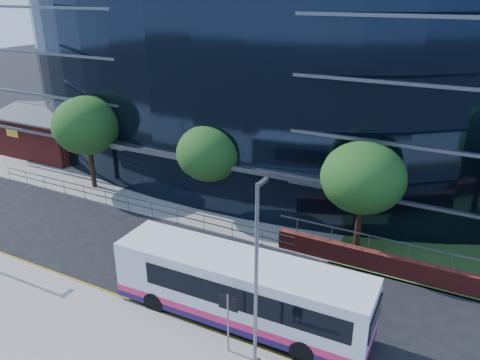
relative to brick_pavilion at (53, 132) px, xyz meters
The scene contains 14 objects.
ground 25.88m from the brick_pavilion, 31.53° to the right, with size 200.00×200.00×0.00m, color black.
kerb 26.41m from the brick_pavilion, 33.38° to the right, with size 80.00×0.25×0.16m, color gray.
yellow_line_outer 26.31m from the brick_pavilion, 33.02° to the right, with size 80.00×0.08×0.01m, color gold.
yellow_line_inner 26.23m from the brick_pavilion, 32.74° to the right, with size 80.00×0.08×0.01m, color gold.
far_forecourt 16.30m from the brick_pavilion, ahead, with size 50.00×8.00×0.10m, color gray.
glass_office 20.37m from the brick_pavilion, 22.21° to the left, with size 44.00×23.10×16.00m.
brick_pavilion is the anchor object (origin of this frame).
guard_railings 15.48m from the brick_pavilion, 24.90° to the right, with size 24.00×0.05×1.10m.
street_sign 30.49m from the brick_pavilion, 29.65° to the right, with size 0.85×0.09×2.80m.
tree_far_a 10.48m from the brick_pavilion, 26.55° to the right, with size 4.95×4.95×6.98m.
tree_far_b 19.55m from the brick_pavilion, 11.88° to the right, with size 4.29×4.29×6.05m.
tree_far_c 29.46m from the brick_pavilion, ahead, with size 4.62×4.62×6.51m.
streetlight_east 32.19m from the brick_pavilion, 29.24° to the right, with size 0.15×0.77×8.00m.
city_bus 29.10m from the brick_pavilion, 26.53° to the right, with size 11.81×3.00×3.18m.
Camera 1 is at (11.98, -14.83, 13.96)m, focal length 35.00 mm.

